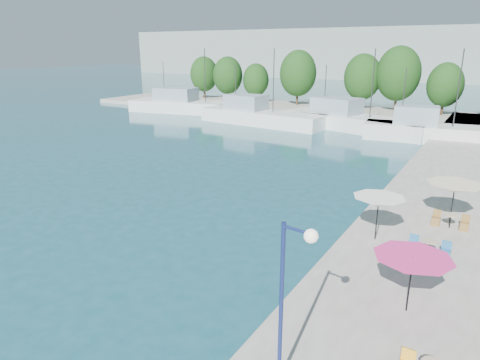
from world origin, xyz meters
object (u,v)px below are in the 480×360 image
Objects in this scene: trawler_01 at (191,106)px; umbrella_pink at (412,263)px; trawler_03 at (352,121)px; umbrella_white at (379,202)px; street_lamp at (292,279)px; trawler_02 at (259,116)px; trawler_04 at (433,132)px; umbrella_cream at (455,188)px.

trawler_01 is 56.44m from umbrella_pink.
trawler_03 reaches higher than umbrella_white.
street_lamp reaches higher than umbrella_white.
trawler_02 and trawler_04 have the same top height.
umbrella_pink is 9.96m from umbrella_cream.
umbrella_white reaches higher than umbrella_cream.
trawler_01 is 1.09× the size of trawler_03.
trawler_01 and trawler_02 have the same top height.
umbrella_pink is at bearing -65.21° from umbrella_white.
trawler_04 reaches higher than umbrella_white.
street_lamp is at bearing -110.57° from umbrella_pink.
umbrella_white is (11.29, -32.47, 1.55)m from trawler_03.
trawler_02 is 43.96m from umbrella_pink.
trawler_01 is at bearing 138.08° from umbrella_white.
umbrella_cream is at bearing -48.47° from trawler_03.
trawler_01 is at bearing 165.88° from trawler_04.
umbrella_cream is (4.49, -25.63, 1.54)m from trawler_04.
umbrella_cream is at bearing 55.70° from umbrella_white.
umbrella_white is (-2.59, 5.60, 0.08)m from umbrella_pink.
street_lamp is at bearing -60.39° from trawler_01.
street_lamp is (11.75, -43.75, 3.02)m from trawler_03.
trawler_04 is 5.29× the size of umbrella_cream.
umbrella_cream is at bearing 87.82° from umbrella_pink.
trawler_01 and trawler_03 have the same top height.
trawler_02 is at bearing 125.95° from umbrella_pink.
trawler_04 is 35.85m from umbrella_pink.
trawler_01 is at bearing -168.38° from trawler_03.
umbrella_cream is 15.89m from street_lamp.
trawler_02 is at bearing 135.62° from umbrella_cream.
trawler_03 is at bearing -13.64° from trawler_01.
street_lamp is (-2.13, -5.67, 1.55)m from umbrella_pink.
trawler_02 is 1.15× the size of trawler_04.
trawler_03 is at bearing 157.72° from trawler_04.
umbrella_cream is (14.26, -28.12, 1.54)m from trawler_03.
street_lamp is (1.98, -41.26, 3.02)m from trawler_04.
trawler_02 is 37.93m from umbrella_white.
trawler_01 is 26.47m from trawler_03.
trawler_03 is 7.70× the size of umbrella_white.
trawler_02 is 36.65m from umbrella_cream.
street_lamp is at bearing -60.31° from trawler_03.
trawler_01 is 50.29m from umbrella_cream.
trawler_03 is 45.40m from street_lamp.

